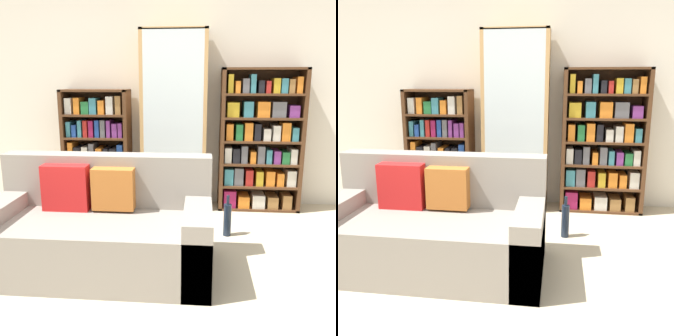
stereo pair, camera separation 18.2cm
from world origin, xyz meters
TOP-DOWN VIEW (x-y plane):
  - ground_plane at (0.00, 0.00)m, footprint 16.00×16.00m
  - wall_back at (0.00, 2.29)m, footprint 6.01×0.06m
  - couch at (-0.39, 0.58)m, footprint 1.68×0.83m
  - bookshelf_left at (-0.82, 2.09)m, footprint 0.75×0.32m
  - display_cabinet at (0.06, 2.07)m, footprint 0.71×0.36m
  - bookshelf_right at (1.00, 2.09)m, footprint 0.88×0.32m
  - wine_bottle at (0.62, 1.26)m, footprint 0.07×0.07m

SIDE VIEW (x-z plane):
  - ground_plane at x=0.00m, z-range 0.00..0.00m
  - wine_bottle at x=0.62m, z-range -0.04..0.35m
  - couch at x=-0.39m, z-range -0.12..0.72m
  - bookshelf_left at x=-0.82m, z-range -0.02..1.30m
  - bookshelf_right at x=1.00m, z-range -0.03..1.52m
  - display_cabinet at x=0.06m, z-range 0.00..1.93m
  - wall_back at x=0.00m, z-range 0.00..2.70m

